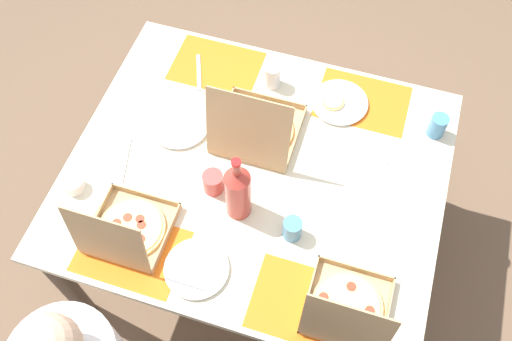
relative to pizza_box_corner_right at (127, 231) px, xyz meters
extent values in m
plane|color=brown|center=(-0.34, -0.38, -0.77)|extent=(6.00, 6.00, 0.00)
cylinder|color=#3F3328|center=(-0.97, -0.91, -0.42)|extent=(0.07, 0.07, 0.70)
cylinder|color=#3F3328|center=(0.29, -0.91, -0.42)|extent=(0.07, 0.07, 0.70)
cylinder|color=#3F3328|center=(0.29, 0.14, -0.42)|extent=(0.07, 0.07, 0.70)
cube|color=beige|center=(-0.34, -0.38, -0.06)|extent=(1.38, 1.17, 0.03)
cube|color=orange|center=(-0.65, -0.82, -0.05)|extent=(0.36, 0.26, 0.00)
cube|color=orange|center=(-0.03, -0.82, -0.05)|extent=(0.36, 0.26, 0.00)
cube|color=orange|center=(-0.65, 0.05, -0.05)|extent=(0.36, 0.26, 0.00)
cube|color=orange|center=(-0.03, 0.05, -0.05)|extent=(0.36, 0.26, 0.00)
cube|color=tan|center=(0.00, -0.03, -0.04)|extent=(0.27, 0.27, 0.01)
cube|color=tan|center=(-0.13, -0.03, -0.03)|extent=(0.01, 0.27, 0.03)
cube|color=tan|center=(0.13, -0.03, -0.03)|extent=(0.01, 0.27, 0.03)
cube|color=tan|center=(0.00, -0.16, -0.03)|extent=(0.27, 0.01, 0.03)
cube|color=tan|center=(0.00, 0.10, -0.03)|extent=(0.27, 0.01, 0.03)
cylinder|color=#E0B76B|center=(0.00, -0.03, -0.03)|extent=(0.23, 0.23, 0.01)
cylinder|color=#EFD67F|center=(0.00, -0.03, -0.03)|extent=(0.21, 0.21, 0.00)
cylinder|color=red|center=(0.05, -0.03, -0.02)|extent=(0.03, 0.03, 0.00)
cylinder|color=red|center=(0.02, 0.01, -0.02)|extent=(0.03, 0.03, 0.00)
cylinder|color=red|center=(-0.01, 0.01, -0.02)|extent=(0.03, 0.03, 0.00)
cylinder|color=red|center=(-0.05, 0.00, -0.02)|extent=(0.03, 0.03, 0.00)
cylinder|color=red|center=(-0.03, -0.04, -0.02)|extent=(0.03, 0.03, 0.00)
cylinder|color=red|center=(-0.02, -0.06, -0.02)|extent=(0.03, 0.03, 0.00)
cylinder|color=red|center=(0.03, -0.06, -0.02)|extent=(0.03, 0.03, 0.00)
cube|color=tan|center=(0.00, 0.09, 0.12)|extent=(0.27, 0.03, 0.27)
cube|color=tan|center=(-0.29, -0.56, -0.04)|extent=(0.31, 0.31, 0.01)
cube|color=tan|center=(-0.44, -0.56, -0.03)|extent=(0.01, 0.31, 0.03)
cube|color=tan|center=(-0.14, -0.56, -0.03)|extent=(0.01, 0.31, 0.03)
cube|color=tan|center=(-0.29, -0.71, -0.03)|extent=(0.31, 0.01, 0.03)
cube|color=tan|center=(-0.29, -0.41, -0.03)|extent=(0.31, 0.01, 0.03)
cylinder|color=#E0B76B|center=(-0.29, -0.56, -0.03)|extent=(0.27, 0.27, 0.01)
cylinder|color=#EFD67F|center=(-0.29, -0.56, -0.03)|extent=(0.24, 0.24, 0.00)
cylinder|color=red|center=(-0.23, -0.54, -0.02)|extent=(0.03, 0.03, 0.00)
cylinder|color=red|center=(-0.24, -0.49, -0.02)|extent=(0.03, 0.03, 0.00)
cylinder|color=red|center=(-0.31, -0.50, -0.02)|extent=(0.03, 0.03, 0.00)
cylinder|color=red|center=(-0.38, -0.52, -0.02)|extent=(0.03, 0.03, 0.00)
cylinder|color=red|center=(-0.33, -0.57, -0.02)|extent=(0.03, 0.03, 0.00)
cylinder|color=red|center=(-0.30, -0.60, -0.02)|extent=(0.03, 0.03, 0.00)
cylinder|color=red|center=(-0.28, -0.59, -0.02)|extent=(0.03, 0.03, 0.00)
cube|color=tan|center=(-0.29, -0.43, 0.14)|extent=(0.31, 0.06, 0.30)
cube|color=tan|center=(-0.77, 0.02, -0.04)|extent=(0.26, 0.26, 0.01)
cube|color=tan|center=(-0.90, 0.02, -0.03)|extent=(0.01, 0.26, 0.03)
cube|color=tan|center=(-0.64, 0.02, -0.03)|extent=(0.01, 0.26, 0.03)
cube|color=tan|center=(-0.77, -0.11, -0.03)|extent=(0.26, 0.01, 0.03)
cylinder|color=#E0B76B|center=(-0.77, 0.02, -0.03)|extent=(0.23, 0.23, 0.01)
cylinder|color=#EFD67F|center=(-0.77, 0.02, -0.03)|extent=(0.21, 0.21, 0.00)
cylinder|color=red|center=(-0.69, 0.01, -0.02)|extent=(0.03, 0.03, 0.00)
cylinder|color=red|center=(-0.78, 0.06, -0.02)|extent=(0.03, 0.03, 0.00)
cylinder|color=red|center=(-0.84, 0.01, -0.02)|extent=(0.03, 0.03, 0.00)
cylinder|color=red|center=(-0.77, -0.05, -0.02)|extent=(0.03, 0.03, 0.00)
cube|color=tan|center=(-0.77, 0.13, 0.12)|extent=(0.26, 0.04, 0.26)
cylinder|color=white|center=(-0.56, -0.78, -0.04)|extent=(0.22, 0.22, 0.01)
cylinder|color=white|center=(-0.56, -0.78, -0.03)|extent=(0.23, 0.23, 0.01)
cylinder|color=#E0B76B|center=(-0.54, -0.77, -0.03)|extent=(0.09, 0.09, 0.01)
cylinder|color=#EFD67F|center=(-0.54, -0.77, -0.02)|extent=(0.08, 0.08, 0.00)
cylinder|color=white|center=(0.01, -0.49, -0.04)|extent=(0.23, 0.23, 0.01)
cylinder|color=white|center=(0.01, -0.49, -0.03)|extent=(0.24, 0.24, 0.01)
cylinder|color=white|center=(-0.27, 0.04, -0.04)|extent=(0.21, 0.21, 0.01)
cylinder|color=white|center=(-0.27, 0.04, -0.03)|extent=(0.22, 0.22, 0.01)
cylinder|color=#B2382D|center=(-0.33, -0.21, 0.06)|extent=(0.09, 0.09, 0.22)
cone|color=#B2382D|center=(-0.33, -0.21, 0.19)|extent=(0.09, 0.09, 0.04)
cylinder|color=#B2382D|center=(-0.33, -0.21, 0.24)|extent=(0.03, 0.03, 0.06)
cylinder|color=red|center=(-0.33, -0.21, 0.27)|extent=(0.03, 0.03, 0.01)
cylinder|color=silver|center=(-0.28, -0.79, 0.01)|extent=(0.07, 0.07, 0.10)
cylinder|color=#BF4742|center=(-0.21, -0.27, 0.00)|extent=(0.07, 0.07, 0.09)
cylinder|color=teal|center=(-0.53, -0.18, 0.00)|extent=(0.07, 0.07, 0.09)
cylinder|color=teal|center=(-0.94, -0.75, 0.00)|extent=(0.07, 0.07, 0.10)
cylinder|color=white|center=(0.27, -0.12, -0.02)|extent=(0.08, 0.08, 0.05)
cube|color=#B7B7BC|center=(-0.88, -0.35, -0.04)|extent=(0.09, 0.20, 0.00)
cube|color=#B7B7BC|center=(0.03, -0.76, -0.04)|extent=(0.09, 0.18, 0.00)
cube|color=#B7B7BC|center=(-0.70, -0.56, -0.04)|extent=(0.19, 0.02, 0.00)
cube|color=#B7B7BC|center=(0.14, -0.27, -0.04)|extent=(0.07, 0.21, 0.00)
camera|label=1|loc=(-0.66, 0.62, 1.73)|focal=39.28mm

